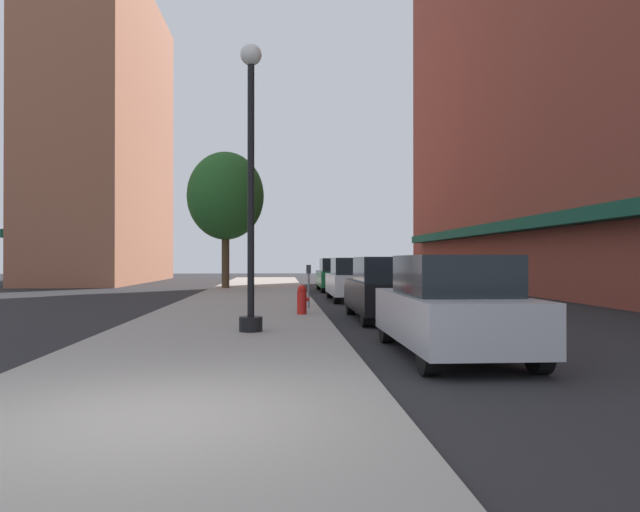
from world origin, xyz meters
name	(u,v)px	position (x,y,z in m)	size (l,w,h in m)	color
ground_plane	(350,299)	(4.00, 18.00, 0.00)	(90.00, 90.00, 0.00)	#232326
sidewalk_slab	(251,297)	(0.00, 19.00, 0.06)	(4.80, 50.00, 0.12)	gray
building_right_brick	(567,29)	(14.99, 22.00, 12.72)	(6.80, 40.00, 25.49)	brown
building_far_background	(107,136)	(-11.01, 37.00, 10.29)	(6.80, 18.00, 20.62)	#9E6047
lamppost	(251,181)	(0.59, 6.60, 3.20)	(0.48, 0.48, 5.90)	black
fire_hydrant	(302,299)	(1.78, 10.37, 0.52)	(0.33, 0.26, 0.79)	red
parking_meter_near	(309,281)	(2.05, 12.30, 0.95)	(0.14, 0.09, 1.31)	slate
tree_near	(226,196)	(-1.66, 25.53, 4.89)	(3.98, 3.98, 7.09)	#4C3823
car_silver	(451,307)	(4.00, 3.96, 0.81)	(1.80, 4.30, 1.66)	black
car_black	(387,289)	(4.00, 9.82, 0.81)	(1.80, 4.30, 1.66)	black
car_white	(353,280)	(4.00, 17.19, 0.81)	(1.80, 4.30, 1.66)	black
car_green	(336,275)	(4.00, 24.03, 0.81)	(1.80, 4.30, 1.66)	black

